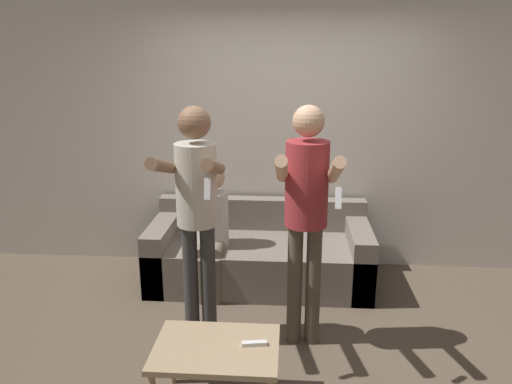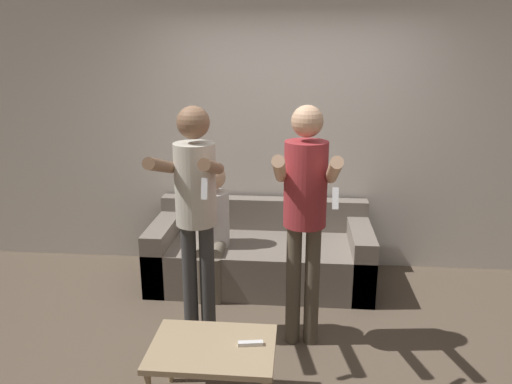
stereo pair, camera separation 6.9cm
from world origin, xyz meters
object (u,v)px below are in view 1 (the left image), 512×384
at_px(person_seated, 212,224).
at_px(remote_on_table, 254,344).
at_px(person_standing_left, 196,200).
at_px(person_standing_right, 306,202).
at_px(coffee_table, 216,354).
at_px(couch, 260,255).

height_order(person_seated, remote_on_table, person_seated).
xyz_separation_m(person_standing_left, person_standing_right, (0.78, 0.00, 0.01)).
bearing_deg(person_seated, coffee_table, -80.34).
relative_size(person_standing_right, person_seated, 1.53).
bearing_deg(person_standing_left, coffee_table, -72.55).
xyz_separation_m(couch, person_standing_right, (0.39, -1.02, 0.86)).
distance_m(person_standing_left, coffee_table, 1.08).
bearing_deg(couch, person_standing_right, -69.22).
height_order(person_standing_left, person_standing_right, person_standing_right).
distance_m(person_seated, remote_on_table, 1.64).
bearing_deg(couch, remote_on_table, -87.47).
height_order(couch, remote_on_table, couch).
xyz_separation_m(person_seated, coffee_table, (0.27, -1.58, -0.25)).
height_order(couch, person_standing_right, person_standing_right).
relative_size(person_standing_left, remote_on_table, 11.53).
height_order(person_seated, coffee_table, person_seated).
bearing_deg(couch, person_standing_left, -110.74).
bearing_deg(person_seated, person_standing_left, -87.96).
height_order(person_standing_left, remote_on_table, person_standing_left).
height_order(person_standing_left, person_seated, person_standing_left).
bearing_deg(person_standing_left, person_seated, 92.04).
bearing_deg(person_standing_right, person_seated, 134.60).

